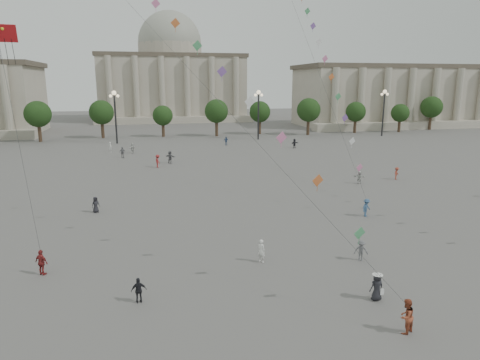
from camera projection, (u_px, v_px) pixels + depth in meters
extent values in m
plane|color=#5C5957|center=(314.00, 302.00, 24.37)|extent=(360.00, 360.00, 0.00)
cube|color=#A59C8A|center=(430.00, 97.00, 128.63)|extent=(80.00, 22.00, 16.00)
cube|color=brown|center=(433.00, 68.00, 126.72)|extent=(81.60, 22.44, 1.20)
cube|color=#A59C8A|center=(458.00, 124.00, 117.80)|extent=(84.00, 4.00, 2.00)
cube|color=#A59C8A|center=(172.00, 89.00, 146.01)|extent=(46.00, 30.00, 20.00)
cube|color=brown|center=(171.00, 57.00, 143.66)|extent=(46.92, 30.60, 1.20)
cube|color=#A59C8A|center=(176.00, 120.00, 131.81)|extent=(48.30, 4.00, 2.00)
cylinder|color=#A59C8A|center=(170.00, 51.00, 143.23)|extent=(21.00, 21.00, 5.00)
sphere|color=#97988A|center=(170.00, 43.00, 142.68)|extent=(21.00, 21.00, 21.00)
cylinder|color=#3B2A1D|center=(47.00, 132.00, 92.09)|extent=(0.70, 0.70, 3.52)
sphere|color=black|center=(45.00, 115.00, 91.27)|extent=(5.12, 5.12, 5.12)
cylinder|color=#3B2A1D|center=(105.00, 131.00, 94.57)|extent=(0.70, 0.70, 3.52)
sphere|color=black|center=(104.00, 114.00, 93.75)|extent=(5.12, 5.12, 5.12)
cylinder|color=#3B2A1D|center=(160.00, 130.00, 97.06)|extent=(0.70, 0.70, 3.52)
sphere|color=black|center=(159.00, 113.00, 96.24)|extent=(5.12, 5.12, 5.12)
cylinder|color=#3B2A1D|center=(212.00, 129.00, 99.54)|extent=(0.70, 0.70, 3.52)
sphere|color=black|center=(212.00, 113.00, 98.72)|extent=(5.12, 5.12, 5.12)
cylinder|color=#3B2A1D|center=(262.00, 127.00, 102.02)|extent=(0.70, 0.70, 3.52)
sphere|color=black|center=(262.00, 112.00, 101.20)|extent=(5.12, 5.12, 5.12)
cylinder|color=#3B2A1D|center=(309.00, 126.00, 104.51)|extent=(0.70, 0.70, 3.52)
sphere|color=black|center=(310.00, 111.00, 103.69)|extent=(5.12, 5.12, 5.12)
cylinder|color=#3B2A1D|center=(354.00, 125.00, 106.99)|extent=(0.70, 0.70, 3.52)
sphere|color=black|center=(355.00, 111.00, 106.17)|extent=(5.12, 5.12, 5.12)
cylinder|color=#3B2A1D|center=(398.00, 124.00, 109.47)|extent=(0.70, 0.70, 3.52)
sphere|color=black|center=(399.00, 110.00, 108.65)|extent=(5.12, 5.12, 5.12)
cylinder|color=#3B2A1D|center=(439.00, 124.00, 111.96)|extent=(0.70, 0.70, 3.52)
sphere|color=black|center=(440.00, 109.00, 111.14)|extent=(5.12, 5.12, 5.12)
cylinder|color=#262628|center=(116.00, 119.00, 86.85)|extent=(0.36, 0.36, 10.00)
sphere|color=#FFE5B2|center=(114.00, 93.00, 85.69)|extent=(0.90, 0.90, 0.90)
sphere|color=#FFE5B2|center=(111.00, 96.00, 85.68)|extent=(0.60, 0.60, 0.60)
sphere|color=#FFE5B2|center=(118.00, 96.00, 85.97)|extent=(0.60, 0.60, 0.60)
cylinder|color=#262628|center=(258.00, 117.00, 93.06)|extent=(0.36, 0.36, 10.00)
sphere|color=#FFE5B2|center=(259.00, 92.00, 91.90)|extent=(0.90, 0.90, 0.90)
sphere|color=#FFE5B2|center=(255.00, 95.00, 91.89)|extent=(0.60, 0.60, 0.60)
sphere|color=#FFE5B2|center=(262.00, 95.00, 92.18)|extent=(0.60, 0.60, 0.60)
cylinder|color=#262628|center=(383.00, 114.00, 99.27)|extent=(0.36, 0.36, 10.00)
sphere|color=#FFE5B2|center=(385.00, 92.00, 98.11)|extent=(0.90, 0.90, 0.90)
sphere|color=#FFE5B2|center=(382.00, 94.00, 98.10)|extent=(0.60, 0.60, 0.60)
sphere|color=#FFE5B2|center=(387.00, 94.00, 98.39)|extent=(0.60, 0.60, 0.60)
imported|color=#395381|center=(226.00, 141.00, 85.29)|extent=(1.09, 0.64, 1.74)
imported|color=#B8B8B3|center=(132.00, 148.00, 75.49)|extent=(1.45, 1.74, 1.88)
imported|color=#5B5B60|center=(361.00, 250.00, 29.84)|extent=(1.11, 0.87, 1.50)
imported|color=beige|center=(359.00, 177.00, 52.72)|extent=(1.51, 1.19, 1.60)
imported|color=#9B3B2A|center=(397.00, 173.00, 54.98)|extent=(1.18, 1.13, 1.61)
imported|color=black|center=(294.00, 143.00, 81.48)|extent=(1.72, 1.09, 1.78)
imported|color=silver|center=(111.00, 147.00, 76.75)|extent=(0.52, 0.72, 1.83)
imported|color=#59595D|center=(170.00, 157.00, 66.08)|extent=(1.75, 1.54, 1.92)
imported|color=silver|center=(261.00, 251.00, 29.59)|extent=(0.69, 0.72, 1.66)
imported|color=slate|center=(122.00, 152.00, 70.90)|extent=(1.16, 0.83, 1.83)
imported|color=maroon|center=(158.00, 161.00, 62.83)|extent=(1.07, 1.40, 1.91)
imported|color=#222127|center=(96.00, 205.00, 40.98)|extent=(0.90, 0.80, 1.55)
imported|color=maroon|center=(42.00, 262.00, 27.60)|extent=(1.06, 0.92, 1.71)
imported|color=black|center=(139.00, 290.00, 24.13)|extent=(0.90, 0.45, 1.49)
imported|color=#9E462B|center=(406.00, 316.00, 21.15)|extent=(1.10, 1.01, 1.81)
imported|color=#37577D|center=(366.00, 208.00, 39.74)|extent=(1.26, 1.12, 1.69)
imported|color=black|center=(377.00, 287.00, 24.39)|extent=(0.86, 0.61, 1.66)
cone|color=white|center=(378.00, 274.00, 24.21)|extent=(0.52, 0.52, 0.14)
cylinder|color=white|center=(378.00, 275.00, 24.23)|extent=(0.60, 0.60, 0.02)
cube|color=white|center=(382.00, 292.00, 24.36)|extent=(0.22, 0.10, 0.35)
cube|color=#205BB1|center=(2.00, 29.00, 26.15)|extent=(0.37, 0.24, 0.34)
sphere|color=yellow|center=(2.00, 29.00, 26.11)|extent=(0.20, 0.20, 0.20)
cylinder|color=#3F3F3F|center=(19.00, 145.00, 26.80)|extent=(0.02, 0.02, 13.84)
cube|color=#489C62|center=(360.00, 233.00, 22.62)|extent=(0.76, 0.25, 0.76)
cube|color=#D16831|center=(318.00, 180.00, 24.35)|extent=(0.76, 0.25, 0.76)
cube|color=pink|center=(281.00, 138.00, 26.12)|extent=(0.76, 0.25, 0.76)
cube|color=white|center=(250.00, 102.00, 27.91)|extent=(0.76, 0.25, 0.76)
cube|color=#7B51A2|center=(222.00, 71.00, 29.72)|extent=(0.76, 0.25, 0.76)
cube|color=#489C62|center=(197.00, 46.00, 31.54)|extent=(0.76, 0.25, 0.76)
cube|color=#D16831|center=(175.00, 23.00, 33.38)|extent=(0.76, 0.25, 0.76)
cube|color=pink|center=(156.00, 3.00, 35.22)|extent=(0.76, 0.25, 0.76)
cube|color=pink|center=(360.00, 167.00, 40.37)|extent=(0.76, 0.25, 0.76)
cube|color=white|center=(352.00, 141.00, 41.28)|extent=(0.76, 0.25, 0.76)
cube|color=#7B51A2|center=(345.00, 118.00, 42.23)|extent=(0.76, 0.25, 0.76)
cube|color=#489C62|center=(338.00, 97.00, 43.19)|extent=(0.76, 0.25, 0.76)
cube|color=#D16831|center=(331.00, 77.00, 44.18)|extent=(0.76, 0.25, 0.76)
cube|color=pink|center=(325.00, 59.00, 45.18)|extent=(0.76, 0.25, 0.76)
cube|color=white|center=(319.00, 42.00, 46.19)|extent=(0.76, 0.25, 0.76)
cube|color=#7B51A2|center=(313.00, 26.00, 47.20)|extent=(0.76, 0.25, 0.76)
cube|color=#489C62|center=(307.00, 11.00, 48.23)|extent=(0.76, 0.25, 0.76)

